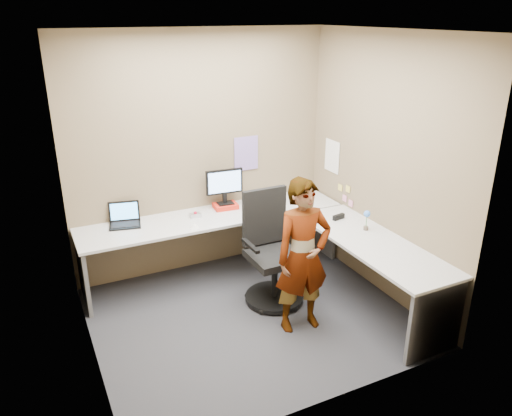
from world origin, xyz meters
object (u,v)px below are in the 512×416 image
desk (273,240)px  office_chair (272,258)px  person (303,256)px  monitor (224,184)px

desk → office_chair: office_chair is taller
office_chair → person: size_ratio=0.77×
monitor → office_chair: bearing=-77.1°
desk → office_chair: bearing=-120.8°
desk → person: size_ratio=1.99×
desk → monitor: monitor is taller
monitor → office_chair: 1.07m
desk → monitor: (-0.23, 0.76, 0.44)m
monitor → office_chair: size_ratio=0.37×
person → office_chair: bearing=96.8°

